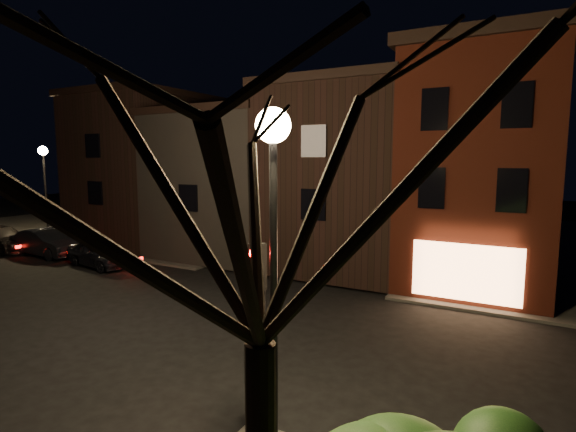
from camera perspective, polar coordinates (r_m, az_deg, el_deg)
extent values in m
plane|color=black|center=(17.10, -9.67, -12.47)|extent=(120.00, 120.00, 0.00)
cube|color=#2D2B28|center=(44.70, -13.89, -0.26)|extent=(30.00, 30.00, 0.12)
cube|color=#4A160D|center=(22.17, 23.42, 5.05)|extent=(6.00, 8.00, 10.00)
cube|color=black|center=(22.64, 24.12, 18.44)|extent=(6.50, 8.50, 0.50)
cube|color=#FFAF72|center=(18.64, 21.65, -6.67)|extent=(4.00, 0.12, 2.20)
cube|color=black|center=(24.63, 8.33, 4.57)|extent=(7.00, 10.00, 9.00)
cube|color=black|center=(24.87, 8.53, 15.45)|extent=(7.30, 10.30, 0.40)
cube|color=black|center=(28.02, -5.75, 3.90)|extent=(7.50, 10.00, 8.00)
cube|color=black|center=(28.09, -5.86, 12.48)|extent=(7.80, 10.30, 0.40)
cube|color=black|center=(32.64, -16.37, 5.43)|extent=(7.00, 10.00, 9.50)
cube|color=black|center=(32.88, -16.69, 14.08)|extent=(7.30, 10.30, 0.40)
cylinder|color=black|center=(8.06, -1.82, -11.72)|extent=(0.14, 0.14, 6.00)
sphere|color=#FFD18C|center=(7.65, -1.91, 11.43)|extent=(0.60, 0.60, 0.60)
cylinder|color=black|center=(34.71, -28.38, 2.05)|extent=(0.14, 0.14, 6.00)
sphere|color=#FFD18C|center=(34.62, -28.70, 7.30)|extent=(0.60, 0.60, 0.60)
cylinder|color=black|center=(9.19, -3.17, -15.96)|extent=(0.10, 0.10, 4.00)
cube|color=black|center=(8.54, -3.88, -6.46)|extent=(0.28, 0.22, 0.90)
cylinder|color=#FF0C07|center=(8.38, -4.34, -4.76)|extent=(0.18, 0.06, 0.18)
cylinder|color=black|center=(8.44, -4.32, -6.62)|extent=(0.18, 0.06, 0.18)
cylinder|color=black|center=(8.52, -4.31, -8.45)|extent=(0.18, 0.06, 0.18)
torus|color=#0C380F|center=(9.09, -3.48, -15.57)|extent=(0.58, 0.14, 0.58)
sphere|color=#990C0C|center=(8.99, -3.56, -14.32)|extent=(0.12, 0.12, 0.12)
imported|color=black|center=(26.13, -22.86, -4.40)|extent=(4.44, 2.28, 1.45)
imported|color=black|center=(30.27, -28.31, -3.01)|extent=(4.93, 1.83, 1.61)
imported|color=black|center=(33.46, -32.71, -2.44)|extent=(5.46, 2.46, 1.55)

